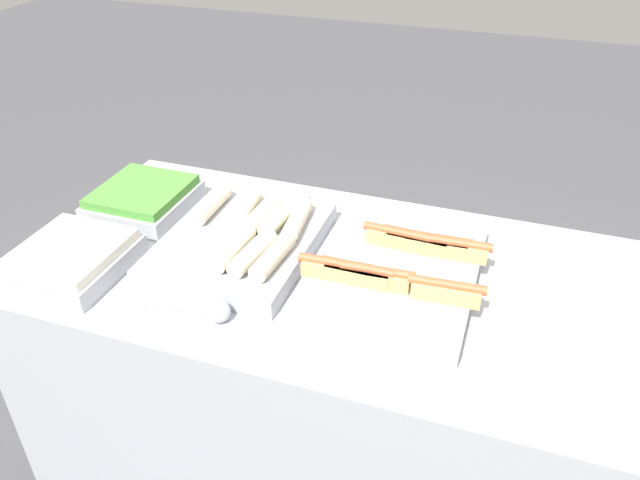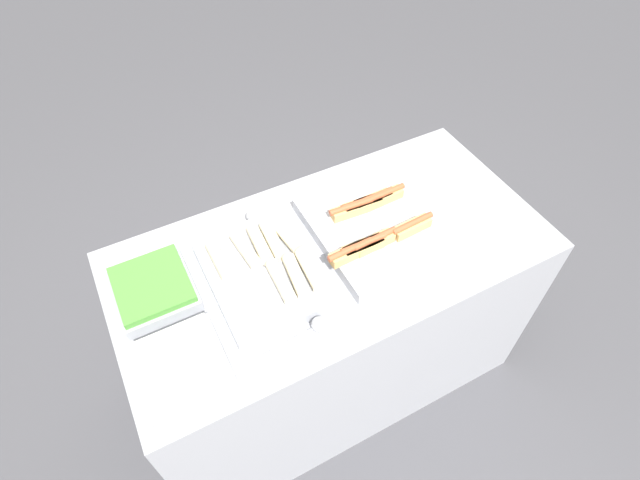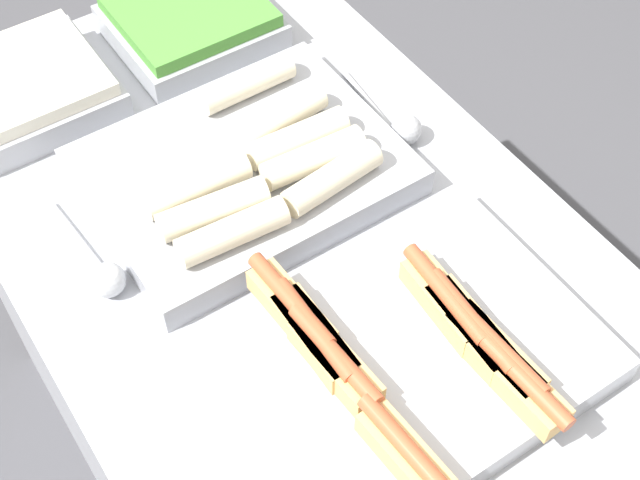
# 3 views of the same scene
# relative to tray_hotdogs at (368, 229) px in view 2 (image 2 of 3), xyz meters

# --- Properties ---
(ground_plane) EXTENTS (12.00, 12.00, 0.00)m
(ground_plane) POSITION_rel_tray_hotdogs_xyz_m (-0.15, 0.00, -0.95)
(ground_plane) COLOR #4C4C51
(counter) EXTENTS (1.57, 0.78, 0.92)m
(counter) POSITION_rel_tray_hotdogs_xyz_m (-0.15, 0.00, -0.49)
(counter) COLOR #A8AAB2
(counter) RESTS_ON ground_plane
(tray_hotdogs) EXTENTS (0.42, 0.50, 0.10)m
(tray_hotdogs) POSITION_rel_tray_hotdogs_xyz_m (0.00, 0.00, 0.00)
(tray_hotdogs) COLOR #A8AAB2
(tray_hotdogs) RESTS_ON counter
(tray_wraps) EXTENTS (0.36, 0.46, 0.09)m
(tray_wraps) POSITION_rel_tray_hotdogs_xyz_m (-0.40, 0.00, 0.00)
(tray_wraps) COLOR #A8AAB2
(tray_wraps) RESTS_ON counter
(tray_side_front) EXTENTS (0.25, 0.27, 0.07)m
(tray_side_front) POSITION_rel_tray_hotdogs_xyz_m (-0.76, -0.21, 0.00)
(tray_side_front) COLOR #A8AAB2
(tray_side_front) RESTS_ON counter
(tray_side_back) EXTENTS (0.25, 0.27, 0.07)m
(tray_side_back) POSITION_rel_tray_hotdogs_xyz_m (-0.76, 0.10, 0.00)
(tray_side_back) COLOR #A8AAB2
(tray_side_back) RESTS_ON counter
(serving_spoon_near) EXTENTS (0.22, 0.05, 0.05)m
(serving_spoon_near) POSITION_rel_tray_hotdogs_xyz_m (-0.35, -0.26, -0.01)
(serving_spoon_near) COLOR #B2B5BA
(serving_spoon_near) RESTS_ON counter
(serving_spoon_far) EXTENTS (0.21, 0.05, 0.05)m
(serving_spoon_far) POSITION_rel_tray_hotdogs_xyz_m (-0.35, 0.27, -0.01)
(serving_spoon_far) COLOR #B2B5BA
(serving_spoon_far) RESTS_ON counter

